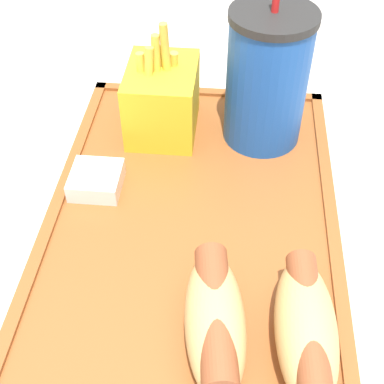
# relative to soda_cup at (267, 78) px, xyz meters

# --- Properties ---
(dining_table) EXTENTS (1.10, 0.96, 0.74)m
(dining_table) POSITION_rel_soda_cup_xyz_m (0.08, -0.08, -0.45)
(dining_table) COLOR beige
(dining_table) RESTS_ON ground_plane
(food_tray) EXTENTS (0.42, 0.28, 0.01)m
(food_tray) POSITION_rel_soda_cup_xyz_m (0.13, -0.07, -0.08)
(food_tray) COLOR brown
(food_tray) RESTS_ON dining_table
(soda_cup) EXTENTS (0.09, 0.09, 0.18)m
(soda_cup) POSITION_rel_soda_cup_xyz_m (0.00, 0.00, 0.00)
(soda_cup) COLOR #194CA5
(soda_cup) RESTS_ON food_tray
(hot_dog_far) EXTENTS (0.13, 0.05, 0.05)m
(hot_dog_far) POSITION_rel_soda_cup_xyz_m (0.26, 0.03, -0.05)
(hot_dog_far) COLOR tan
(hot_dog_far) RESTS_ON food_tray
(hot_dog_near) EXTENTS (0.13, 0.06, 0.05)m
(hot_dog_near) POSITION_rel_soda_cup_xyz_m (0.26, -0.04, -0.05)
(hot_dog_near) COLOR tan
(hot_dog_near) RESTS_ON food_tray
(fries_carton) EXTENTS (0.09, 0.07, 0.13)m
(fries_carton) POSITION_rel_soda_cup_xyz_m (-0.00, -0.11, -0.03)
(fries_carton) COLOR gold
(fries_carton) RESTS_ON food_tray
(sauce_cup_mayo) EXTENTS (0.05, 0.05, 0.02)m
(sauce_cup_mayo) POSITION_rel_soda_cup_xyz_m (0.10, -0.17, -0.06)
(sauce_cup_mayo) COLOR silver
(sauce_cup_mayo) RESTS_ON food_tray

